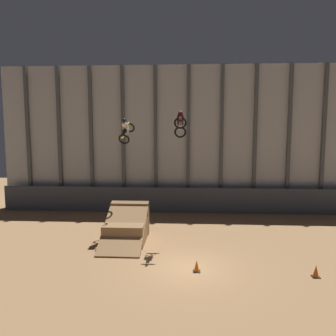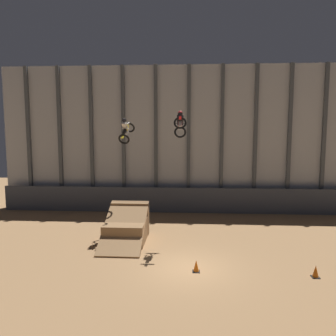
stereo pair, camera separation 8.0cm
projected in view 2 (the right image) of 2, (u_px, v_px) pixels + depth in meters
ground_plane at (188, 268)px, 16.24m from camera, size 60.00×60.00×0.00m
arena_back_wall at (189, 139)px, 27.61m from camera, size 32.00×0.40×12.23m
lower_barrier at (188, 200)px, 27.20m from camera, size 31.36×0.20×2.10m
dirt_ramp at (127, 228)px, 20.42m from camera, size 2.47×4.45×2.28m
rider_bike_left_air at (126, 130)px, 20.97m from camera, size 0.92×1.86×1.70m
rider_bike_right_air at (180, 124)px, 19.06m from camera, size 0.77×1.69×1.66m
traffic_cone_near_ramp at (196, 266)px, 15.80m from camera, size 0.36×0.36×0.58m
traffic_cone_arena_edge at (316, 272)px, 15.19m from camera, size 0.36×0.36×0.58m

